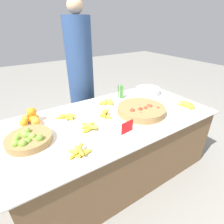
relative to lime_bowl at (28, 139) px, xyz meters
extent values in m
plane|color=gray|center=(0.72, -0.01, -0.67)|extent=(12.00, 12.00, 0.00)
cube|color=brown|center=(0.72, -0.01, -0.36)|extent=(1.82, 0.93, 0.62)
cube|color=silver|center=(0.72, -0.01, -0.04)|extent=(1.90, 0.97, 0.01)
cylinder|color=olive|center=(0.00, 0.00, -0.01)|extent=(0.33, 0.33, 0.05)
sphere|color=#89BC42|center=(0.03, -0.02, 0.02)|extent=(0.05, 0.05, 0.05)
sphere|color=#6BA333|center=(-0.06, -0.06, 0.02)|extent=(0.05, 0.05, 0.05)
sphere|color=#7AB238|center=(-0.01, -0.06, 0.02)|extent=(0.05, 0.05, 0.05)
sphere|color=#7AB238|center=(-0.06, 0.07, 0.01)|extent=(0.05, 0.05, 0.05)
sphere|color=#89BC42|center=(0.01, 0.06, 0.03)|extent=(0.05, 0.05, 0.05)
sphere|color=#7AB238|center=(-0.08, -0.06, 0.03)|extent=(0.05, 0.05, 0.05)
sphere|color=#7AB238|center=(-0.01, 0.01, 0.03)|extent=(0.05, 0.05, 0.05)
sphere|color=#6BA333|center=(0.01, 0.00, 0.02)|extent=(0.04, 0.04, 0.04)
sphere|color=#7AB238|center=(0.02, 0.00, 0.02)|extent=(0.04, 0.04, 0.04)
sphere|color=#89BC42|center=(0.01, 0.00, 0.00)|extent=(0.05, 0.05, 0.05)
sphere|color=#7AB238|center=(-0.07, 0.01, 0.03)|extent=(0.05, 0.05, 0.05)
sphere|color=#7AB238|center=(-0.02, 0.05, 0.03)|extent=(0.05, 0.05, 0.05)
sphere|color=#7AB238|center=(-0.04, -0.08, 0.03)|extent=(0.05, 0.05, 0.05)
sphere|color=#6BA333|center=(0.01, 0.02, 0.01)|extent=(0.05, 0.05, 0.05)
sphere|color=#6BA333|center=(0.07, -0.08, 0.03)|extent=(0.05, 0.05, 0.05)
sphere|color=#89BC42|center=(-0.02, 0.02, 0.03)|extent=(0.04, 0.04, 0.04)
cylinder|color=olive|center=(1.00, -0.09, 0.00)|extent=(0.45, 0.45, 0.06)
sphere|color=red|center=(0.97, -0.02, 0.00)|extent=(0.04, 0.04, 0.04)
sphere|color=red|center=(1.10, -0.05, 0.00)|extent=(0.04, 0.04, 0.04)
sphere|color=red|center=(0.95, -0.21, -0.01)|extent=(0.05, 0.05, 0.05)
sphere|color=red|center=(0.98, -0.01, 0.00)|extent=(0.04, 0.04, 0.04)
sphere|color=red|center=(0.95, -0.13, 0.03)|extent=(0.04, 0.04, 0.04)
sphere|color=red|center=(1.08, -0.13, 0.03)|extent=(0.04, 0.04, 0.04)
sphere|color=red|center=(0.94, -0.12, -0.01)|extent=(0.05, 0.05, 0.05)
sphere|color=red|center=(1.06, -0.08, -0.01)|extent=(0.04, 0.04, 0.04)
sphere|color=red|center=(1.00, -0.07, 0.01)|extent=(0.04, 0.04, 0.04)
sphere|color=red|center=(0.95, -0.07, 0.00)|extent=(0.05, 0.05, 0.05)
sphere|color=red|center=(0.88, -0.11, 0.03)|extent=(0.05, 0.05, 0.05)
sphere|color=red|center=(1.02, -0.14, 0.03)|extent=(0.04, 0.04, 0.04)
sphere|color=red|center=(0.96, -0.08, -0.01)|extent=(0.05, 0.05, 0.05)
sphere|color=red|center=(0.92, -0.17, 0.01)|extent=(0.04, 0.04, 0.04)
sphere|color=red|center=(1.12, -0.19, 0.02)|extent=(0.04, 0.04, 0.04)
sphere|color=red|center=(1.08, -0.11, 0.02)|extent=(0.05, 0.05, 0.05)
sphere|color=orange|center=(0.09, 0.37, 0.00)|extent=(0.07, 0.07, 0.07)
sphere|color=orange|center=(0.01, 0.26, 0.00)|extent=(0.06, 0.06, 0.06)
sphere|color=orange|center=(0.10, 0.22, 0.00)|extent=(0.08, 0.08, 0.08)
sphere|color=orange|center=(0.10, 0.28, 0.01)|extent=(0.08, 0.08, 0.08)
sphere|color=orange|center=(0.03, 0.32, 0.00)|extent=(0.07, 0.07, 0.07)
sphere|color=orange|center=(0.09, 0.29, 0.06)|extent=(0.08, 0.08, 0.08)
sphere|color=orange|center=(0.09, 0.29, 0.05)|extent=(0.07, 0.07, 0.07)
cylinder|color=#B7B7BF|center=(1.41, 0.25, 0.00)|extent=(0.29, 0.29, 0.07)
cube|color=red|center=(0.68, -0.29, 0.02)|extent=(0.12, 0.02, 0.10)
cylinder|color=#428438|center=(1.07, 0.34, 0.04)|extent=(0.01, 0.01, 0.15)
cylinder|color=#428438|center=(1.06, 0.29, 0.04)|extent=(0.01, 0.01, 0.15)
cylinder|color=#428438|center=(1.04, 0.36, 0.04)|extent=(0.01, 0.01, 0.15)
cylinder|color=#4C8E42|center=(1.05, 0.30, 0.04)|extent=(0.01, 0.01, 0.15)
cylinder|color=#428438|center=(1.05, 0.32, 0.04)|extent=(0.01, 0.01, 0.15)
cylinder|color=#4C8E42|center=(1.08, 0.33, 0.04)|extent=(0.01, 0.01, 0.15)
cylinder|color=#428438|center=(1.06, 0.32, 0.04)|extent=(0.01, 0.01, 0.15)
cylinder|color=#4C8E42|center=(1.06, 0.33, 0.04)|extent=(0.01, 0.01, 0.15)
cylinder|color=#4C8E42|center=(1.04, 0.31, 0.04)|extent=(0.01, 0.01, 0.15)
ellipsoid|color=gold|center=(1.47, -0.23, -0.02)|extent=(0.08, 0.16, 0.03)
ellipsoid|color=gold|center=(1.47, -0.27, -0.02)|extent=(0.05, 0.14, 0.03)
ellipsoid|color=gold|center=(1.49, -0.26, -0.02)|extent=(0.07, 0.15, 0.04)
ellipsoid|color=gold|center=(1.49, -0.28, -0.02)|extent=(0.11, 0.10, 0.03)
ellipsoid|color=gold|center=(1.48, -0.24, 0.01)|extent=(0.09, 0.15, 0.04)
ellipsoid|color=gold|center=(1.46, -0.27, 0.00)|extent=(0.06, 0.13, 0.03)
ellipsoid|color=gold|center=(0.26, -0.31, -0.02)|extent=(0.06, 0.12, 0.03)
ellipsoid|color=gold|center=(0.28, -0.34, -0.02)|extent=(0.13, 0.04, 0.03)
ellipsoid|color=gold|center=(0.25, -0.30, -0.02)|extent=(0.12, 0.10, 0.03)
ellipsoid|color=gold|center=(0.25, -0.32, -0.02)|extent=(0.10, 0.10, 0.03)
ellipsoid|color=gold|center=(0.23, -0.31, -0.02)|extent=(0.12, 0.08, 0.03)
ellipsoid|color=gold|center=(0.26, -0.32, 0.00)|extent=(0.04, 0.13, 0.03)
ellipsoid|color=gold|center=(0.26, -0.31, 0.01)|extent=(0.11, 0.10, 0.03)
ellipsoid|color=gold|center=(0.69, 0.03, -0.02)|extent=(0.04, 0.12, 0.03)
ellipsoid|color=gold|center=(0.66, 0.00, -0.02)|extent=(0.10, 0.13, 0.03)
ellipsoid|color=gold|center=(0.67, 0.06, -0.02)|extent=(0.07, 0.14, 0.03)
ellipsoid|color=gold|center=(0.67, 0.06, -0.02)|extent=(0.12, 0.05, 0.03)
ellipsoid|color=gold|center=(0.67, 0.03, 0.01)|extent=(0.14, 0.09, 0.03)
ellipsoid|color=gold|center=(0.66, 0.04, 0.01)|extent=(0.10, 0.15, 0.03)
ellipsoid|color=gold|center=(0.43, -0.10, -0.02)|extent=(0.14, 0.06, 0.04)
ellipsoid|color=gold|center=(0.48, -0.07, -0.02)|extent=(0.08, 0.13, 0.03)
ellipsoid|color=gold|center=(0.44, -0.07, -0.02)|extent=(0.07, 0.12, 0.03)
ellipsoid|color=gold|center=(0.44, -0.09, 0.01)|extent=(0.10, 0.16, 0.03)
ellipsoid|color=gold|center=(0.44, -0.08, 0.01)|extent=(0.15, 0.06, 0.03)
ellipsoid|color=gold|center=(0.36, 0.19, -0.02)|extent=(0.09, 0.16, 0.03)
ellipsoid|color=gold|center=(0.33, 0.22, -0.02)|extent=(0.13, 0.04, 0.03)
ellipsoid|color=gold|center=(0.39, 0.19, -0.02)|extent=(0.05, 0.15, 0.03)
ellipsoid|color=gold|center=(0.36, 0.19, -0.02)|extent=(0.13, 0.11, 0.03)
ellipsoid|color=gold|center=(0.37, 0.19, -0.02)|extent=(0.10, 0.13, 0.03)
ellipsoid|color=gold|center=(0.36, 0.18, 0.00)|extent=(0.10, 0.11, 0.03)
ellipsoid|color=gold|center=(0.36, 0.17, 0.01)|extent=(0.15, 0.10, 0.03)
ellipsoid|color=gold|center=(0.83, 0.26, -0.02)|extent=(0.15, 0.06, 0.03)
ellipsoid|color=gold|center=(0.84, 0.25, -0.02)|extent=(0.03, 0.16, 0.03)
ellipsoid|color=gold|center=(0.81, 0.28, -0.02)|extent=(0.13, 0.04, 0.03)
ellipsoid|color=gold|center=(0.84, 0.28, -0.02)|extent=(0.13, 0.10, 0.03)
ellipsoid|color=gold|center=(0.87, 0.24, 0.00)|extent=(0.08, 0.14, 0.03)
ellipsoid|color=gold|center=(0.84, 0.25, 0.00)|extent=(0.04, 0.15, 0.03)
cylinder|color=navy|center=(0.79, 0.82, 0.07)|extent=(0.32, 0.32, 1.48)
sphere|color=tan|center=(0.79, 0.82, 0.90)|extent=(0.17, 0.17, 0.17)
camera|label=1|loc=(-0.05, -1.20, 0.76)|focal=28.00mm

